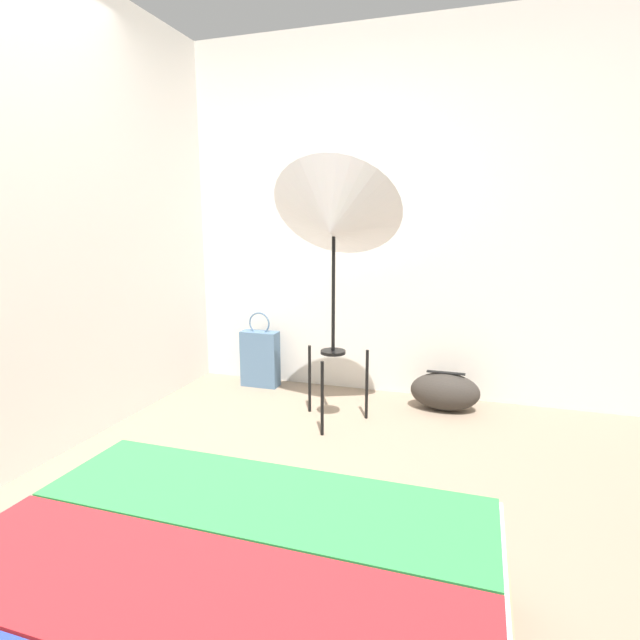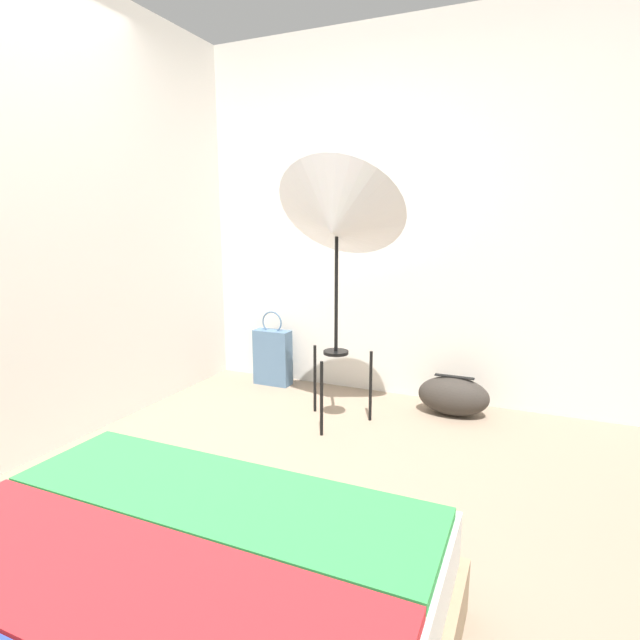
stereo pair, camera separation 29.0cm
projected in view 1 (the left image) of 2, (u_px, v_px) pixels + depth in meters
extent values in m
plane|color=gray|center=(216.00, 564.00, 1.87)|extent=(14.00, 14.00, 0.00)
cube|color=silver|center=(357.00, 217.00, 3.64)|extent=(8.00, 0.05, 2.60)
cube|color=silver|center=(97.00, 215.00, 2.94)|extent=(0.05, 8.00, 2.60)
cube|color=red|center=(188.00, 598.00, 1.17)|extent=(1.42, 0.43, 0.04)
cube|color=green|center=(264.00, 501.00, 1.58)|extent=(1.42, 0.43, 0.04)
cylinder|color=black|center=(322.00, 399.00, 2.96)|extent=(0.02, 0.02, 0.46)
cylinder|color=black|center=(310.00, 379.00, 3.34)|extent=(0.02, 0.02, 0.46)
cylinder|color=black|center=(367.00, 385.00, 3.22)|extent=(0.02, 0.02, 0.46)
cylinder|color=black|center=(333.00, 352.00, 3.13)|extent=(0.16, 0.16, 0.02)
cylinder|color=black|center=(333.00, 288.00, 3.05)|extent=(0.02, 0.02, 0.81)
cone|color=silver|center=(334.00, 220.00, 2.97)|extent=(0.80, 0.71, 0.72)
cube|color=slate|center=(260.00, 359.00, 3.88)|extent=(0.29, 0.12, 0.43)
torus|color=slate|center=(259.00, 323.00, 3.82)|extent=(0.17, 0.01, 0.17)
ellipsoid|color=#332D28|center=(445.00, 391.00, 3.39)|extent=(0.46, 0.26, 0.26)
cube|color=black|center=(446.00, 373.00, 3.37)|extent=(0.25, 0.04, 0.01)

